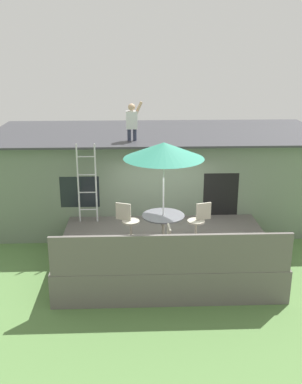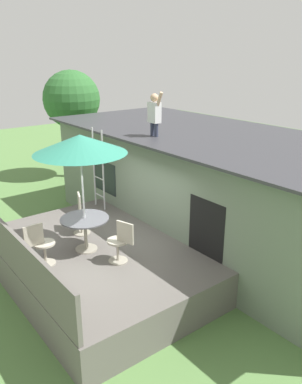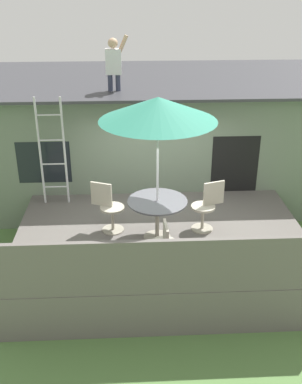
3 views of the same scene
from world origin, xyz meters
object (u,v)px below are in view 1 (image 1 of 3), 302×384
object	(u,v)px
person_figure	(132,119)
patio_chair_left	(128,221)
patio_umbrella	(164,151)
patio_table	(163,221)
step_ladder	(87,184)
patio_chair_right	(199,221)
patio_chair_near	(168,244)

from	to	relation	value
person_figure	patio_chair_left	size ratio (longest dim) A/B	1.21
patio_umbrella	person_figure	world-z (taller)	person_figure
patio_table	step_ladder	world-z (taller)	step_ladder
person_figure	patio_chair_right	bearing A→B (deg)	-52.76
patio_table	person_figure	world-z (taller)	person_figure
person_figure	patio_chair_near	xyz separation A→B (m)	(0.78, -3.49, -2.23)
patio_umbrella	patio_chair_right	bearing A→B (deg)	17.80
patio_umbrella	patio_chair_left	distance (m)	2.11
patio_umbrella	step_ladder	bearing A→B (deg)	142.33
patio_chair_right	patio_table	bearing A→B (deg)	-0.00
step_ladder	patio_chair_near	world-z (taller)	step_ladder
patio_chair_right	patio_chair_near	size ratio (longest dim) A/B	1.00
patio_chair_near	patio_table	bearing A→B (deg)	0.00
person_figure	patio_chair_right	world-z (taller)	person_figure
person_figure	patio_table	bearing A→B (deg)	-73.50
patio_table	patio_umbrella	bearing A→B (deg)	0.00
patio_table	person_figure	bearing A→B (deg)	106.50
patio_chair_right	patio_chair_near	world-z (taller)	same
patio_umbrella	patio_chair_near	distance (m)	2.15
patio_table	patio_chair_near	size ratio (longest dim) A/B	1.13
patio_umbrella	person_figure	bearing A→B (deg)	106.50
step_ladder	patio_chair_near	size ratio (longest dim) A/B	2.39
person_figure	patio_chair_near	world-z (taller)	person_figure
patio_chair_left	patio_chair_near	bearing A→B (deg)	-34.68
patio_table	step_ladder	bearing A→B (deg)	142.33
step_ladder	person_figure	size ratio (longest dim) A/B	1.98
step_ladder	patio_chair_near	distance (m)	3.32
patio_umbrella	step_ladder	xyz separation A→B (m)	(-1.98, 1.53, -1.25)
patio_umbrella	patio_chair_left	size ratio (longest dim) A/B	2.76
patio_table	patio_umbrella	size ratio (longest dim) A/B	0.41
patio_umbrella	patio_chair_near	xyz separation A→B (m)	(0.05, -1.03, -1.89)
step_ladder	patio_chair_right	world-z (taller)	step_ladder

